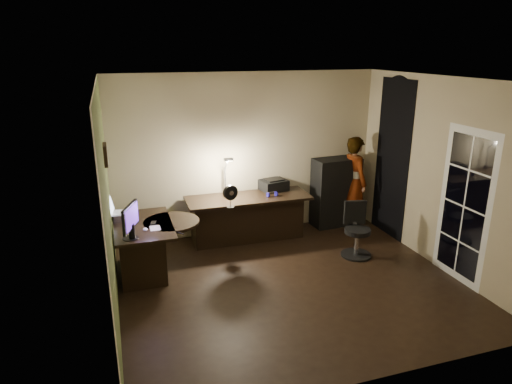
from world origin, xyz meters
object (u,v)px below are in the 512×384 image
object	(u,v)px
desk_left	(145,248)
monitor	(130,227)
cabinet	(335,192)
office_chair	(358,231)
desk_right	(248,219)
person	(354,182)

from	to	relation	value
desk_left	monitor	size ratio (longest dim) A/B	2.52
monitor	desk_left	bearing A→B (deg)	89.34
desk_left	cabinet	bearing A→B (deg)	13.99
desk_left	cabinet	distance (m)	3.51
cabinet	office_chair	distance (m)	1.34
desk_left	desk_right	distance (m)	1.84
desk_right	office_chair	distance (m)	1.77
cabinet	monitor	world-z (taller)	cabinet
desk_right	person	size ratio (longest dim) A/B	1.25
desk_left	person	bearing A→B (deg)	11.14
desk_left	monitor	distance (m)	0.72
desk_right	desk_left	bearing A→B (deg)	-158.65
desk_right	monitor	bearing A→B (deg)	-149.24
cabinet	person	bearing A→B (deg)	-26.26
desk_right	cabinet	distance (m)	1.71
desk_right	monitor	distance (m)	2.26
desk_left	desk_right	bearing A→B (deg)	20.61
office_chair	person	distance (m)	1.36
cabinet	person	xyz separation A→B (m)	(0.29, -0.12, 0.20)
desk_right	monitor	size ratio (longest dim) A/B	3.98
person	office_chair	bearing A→B (deg)	149.32
monitor	office_chair	distance (m)	3.34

